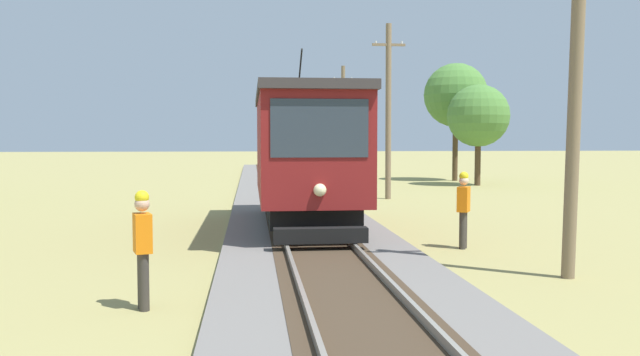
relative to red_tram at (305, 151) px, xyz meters
The scene contains 9 objects.
red_tram is the anchor object (origin of this frame).
utility_pole_near_tram 8.09m from the red_tram, 57.32° to the right, with size 1.40×0.48×7.29m.
utility_pole_mid 10.23m from the red_tram, 64.89° to the left, with size 1.40×0.31×7.34m.
utility_pole_far 23.23m from the red_tram, 79.34° to the left, with size 1.40×0.51×7.09m.
utility_pole_distant 35.37m from the red_tram, 83.03° to the left, with size 1.40×0.35×6.93m.
track_worker 8.64m from the red_tram, 110.99° to the right, with size 0.34×0.43×1.78m.
second_worker 4.89m from the red_tram, 43.86° to the right, with size 0.40×0.45×1.78m.
tree_left_near 23.21m from the red_tram, 62.03° to the left, with size 3.82×3.82×7.06m.
tree_left_far 19.62m from the red_tram, 56.58° to the left, with size 3.36×3.36×5.46m.
Camera 1 is at (-1.46, 0.71, 2.55)m, focal length 36.45 mm.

